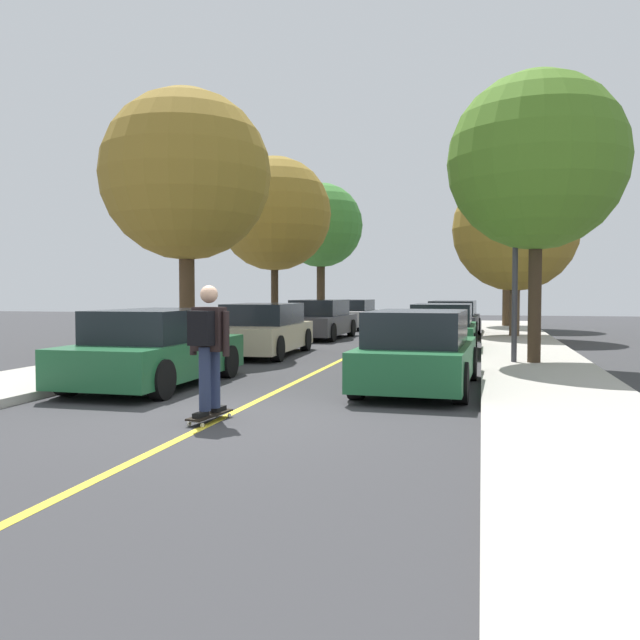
{
  "coord_description": "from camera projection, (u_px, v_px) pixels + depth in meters",
  "views": [
    {
      "loc": [
        3.36,
        -8.18,
        1.7
      ],
      "look_at": [
        -0.02,
        5.53,
        1.08
      ],
      "focal_mm": 36.86,
      "sensor_mm": 36.0,
      "label": 1
    }
  ],
  "objects": [
    {
      "name": "streetlamp",
      "position": [
        515.0,
        237.0,
        14.39
      ],
      "size": [
        0.36,
        0.24,
        4.73
      ],
      "color": "#38383D",
      "rests_on": "sidewalk_right"
    },
    {
      "name": "sidewalk_right",
      "position": [
        584.0,
        430.0,
        7.72
      ],
      "size": [
        2.37,
        56.0,
        0.14
      ],
      "primitive_type": "cube",
      "color": "#ADA89E",
      "rests_on": "ground"
    },
    {
      "name": "street_tree_right_near",
      "position": [
        516.0,
        229.0,
        22.97
      ],
      "size": [
        4.37,
        4.37,
        5.94
      ],
      "color": "brown",
      "rests_on": "sidewalk_right"
    },
    {
      "name": "center_line",
      "position": [
        302.0,
        379.0,
        12.69
      ],
      "size": [
        0.12,
        39.2,
        0.01
      ],
      "primitive_type": "cube",
      "color": "gold",
      "rests_on": "ground"
    },
    {
      "name": "parked_car_right_nearest",
      "position": [
        419.0,
        351.0,
        11.33
      ],
      "size": [
        1.95,
        4.22,
        1.37
      ],
      "color": "#1E5B33",
      "rests_on": "ground"
    },
    {
      "name": "parked_car_left_far",
      "position": [
        319.0,
        320.0,
        23.62
      ],
      "size": [
        2.03,
        4.42,
        1.4
      ],
      "color": "#38383D",
      "rests_on": "ground"
    },
    {
      "name": "street_tree_left_nearest",
      "position": [
        186.0,
        176.0,
        17.83
      ],
      "size": [
        4.62,
        4.62,
        7.03
      ],
      "color": "#4C3823",
      "rests_on": "sidewalk_left"
    },
    {
      "name": "parked_car_left_near",
      "position": [
        262.0,
        330.0,
        17.48
      ],
      "size": [
        2.06,
        4.44,
        1.37
      ],
      "color": "#BCAD89",
      "rests_on": "ground"
    },
    {
      "name": "parked_car_right_far",
      "position": [
        453.0,
        319.0,
        24.89
      ],
      "size": [
        2.03,
        4.66,
        1.34
      ],
      "color": "#38383D",
      "rests_on": "ground"
    },
    {
      "name": "skateboard",
      "position": [
        210.0,
        415.0,
        8.54
      ],
      "size": [
        0.33,
        0.86,
        0.1
      ],
      "color": "black",
      "rests_on": "ground"
    },
    {
      "name": "street_tree_right_far",
      "position": [
        508.0,
        213.0,
        29.67
      ],
      "size": [
        4.5,
        4.5,
        7.37
      ],
      "color": "#4C3823",
      "rests_on": "sidewalk_right"
    },
    {
      "name": "ground",
      "position": [
        223.0,
        418.0,
        8.81
      ],
      "size": [
        80.0,
        80.0,
        0.0
      ],
      "primitive_type": "plane",
      "color": "#353538"
    },
    {
      "name": "skateboarder",
      "position": [
        208.0,
        341.0,
        8.46
      ],
      "size": [
        0.59,
        0.71,
        1.67
      ],
      "color": "black",
      "rests_on": "skateboard"
    },
    {
      "name": "parked_car_left_farthest",
      "position": [
        353.0,
        314.0,
        29.77
      ],
      "size": [
        1.95,
        4.26,
        1.32
      ],
      "color": "#B7B7BC",
      "rests_on": "ground"
    },
    {
      "name": "parked_car_left_nearest",
      "position": [
        156.0,
        348.0,
        11.78
      ],
      "size": [
        1.91,
        4.15,
        1.37
      ],
      "color": "#1E5B33",
      "rests_on": "ground"
    },
    {
      "name": "street_tree_right_nearest",
      "position": [
        537.0,
        162.0,
        14.22
      ],
      "size": [
        3.84,
        3.84,
        6.3
      ],
      "color": "#3D2D1E",
      "rests_on": "sidewalk_right"
    },
    {
      "name": "fire_hydrant",
      "position": [
        186.0,
        340.0,
        16.38
      ],
      "size": [
        0.2,
        0.2,
        0.7
      ],
      "color": "#B2140F",
      "rests_on": "sidewalk_left"
    },
    {
      "name": "street_tree_left_near",
      "position": [
        274.0,
        214.0,
        25.45
      ],
      "size": [
        4.4,
        4.4,
        6.77
      ],
      "color": "#3D2D1E",
      "rests_on": "sidewalk_left"
    },
    {
      "name": "street_tree_left_far",
      "position": [
        321.0,
        226.0,
        32.78
      ],
      "size": [
        4.19,
        4.19,
        6.96
      ],
      "color": "#3D2D1E",
      "rests_on": "sidewalk_left"
    },
    {
      "name": "parked_car_right_near",
      "position": [
        443.0,
        329.0,
        18.17
      ],
      "size": [
        1.86,
        4.05,
        1.36
      ],
      "color": "#1E5B33",
      "rests_on": "ground"
    }
  ]
}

